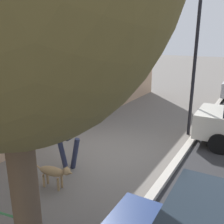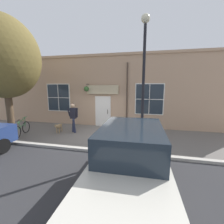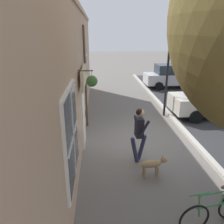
{
  "view_description": "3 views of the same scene",
  "coord_description": "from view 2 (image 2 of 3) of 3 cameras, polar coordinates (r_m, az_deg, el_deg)",
  "views": [
    {
      "loc": [
        3.6,
        -5.82,
        3.3
      ],
      "look_at": [
        -0.43,
        1.03,
        0.95
      ],
      "focal_mm": 40.0,
      "sensor_mm": 36.0,
      "label": 1
    },
    {
      "loc": [
        7.72,
        2.86,
        2.76
      ],
      "look_at": [
        -0.53,
        1.02,
        1.31
      ],
      "focal_mm": 24.0,
      "sensor_mm": 36.0,
      "label": 2
    },
    {
      "loc": [
        -1.6,
        -7.47,
        3.93
      ],
      "look_at": [
        -1.17,
        -0.96,
        1.58
      ],
      "focal_mm": 35.0,
      "sensor_mm": 36.0,
      "label": 3
    }
  ],
  "objects": [
    {
      "name": "pedestrian_walking",
      "position": [
        9.23,
        -14.55,
        -0.97
      ],
      "size": [
        0.58,
        0.55,
        1.8
      ],
      "color": "#282D47",
      "rests_on": "ground_plane"
    },
    {
      "name": "dog_on_leash",
      "position": [
        9.56,
        -19.64,
        -5.14
      ],
      "size": [
        1.06,
        0.33,
        0.61
      ],
      "color": "#997A51",
      "rests_on": "ground_plane"
    },
    {
      "name": "parked_car_mid_block",
      "position": [
        4.06,
        7.07,
        -17.96
      ],
      "size": [
        4.33,
        2.0,
        1.75
      ],
      "color": "beige",
      "rests_on": "ground_plane"
    },
    {
      "name": "ground_plane",
      "position": [
        8.69,
        -7.44,
        -8.9
      ],
      "size": [
        90.0,
        90.0,
        0.0
      ],
      "primitive_type": "plane",
      "color": "#66605B"
    },
    {
      "name": "leaning_bicycle",
      "position": [
        9.99,
        -31.17,
        -5.5
      ],
      "size": [
        1.7,
        0.47,
        1.0
      ],
      "color": "black",
      "rests_on": "ground_plane"
    },
    {
      "name": "storefront_facade",
      "position": [
        10.47,
        -3.34,
        7.99
      ],
      "size": [
        0.95,
        18.0,
        4.89
      ],
      "color": "tan",
      "rests_on": "ground_plane"
    },
    {
      "name": "street_tree_by_curb",
      "position": [
        9.53,
        -35.79,
        16.06
      ],
      "size": [
        3.67,
        3.3,
        6.2
      ],
      "color": "brown",
      "rests_on": "ground_plane"
    },
    {
      "name": "street_lamp",
      "position": [
        6.04,
        12.04,
        15.99
      ],
      "size": [
        0.32,
        0.32,
        5.34
      ],
      "color": "black",
      "rests_on": "ground_plane"
    }
  ]
}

